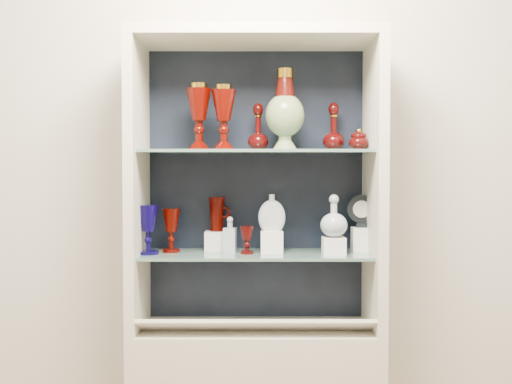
{
  "coord_description": "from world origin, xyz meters",
  "views": [
    {
      "loc": [
        0.0,
        -1.06,
        1.39
      ],
      "look_at": [
        0.0,
        1.53,
        1.3
      ],
      "focal_mm": 45.0,
      "sensor_mm": 36.0,
      "label": 1
    }
  ],
  "objects_px": {
    "lidded_bowl": "(359,139)",
    "ruby_goblet_small": "(247,240)",
    "cobalt_goblet": "(148,230)",
    "ruby_goblet_tall": "(171,230)",
    "clear_square_bottle": "(230,234)",
    "pedestal_lamp_right": "(224,117)",
    "flat_flask": "(272,212)",
    "clear_round_decanter": "(334,217)",
    "enamel_urn": "(285,110)",
    "pedestal_lamp_left": "(199,117)",
    "ruby_decanter_b": "(334,125)",
    "ruby_pitcher": "(217,214)",
    "cameo_medallion": "(362,211)",
    "ruby_decanter_a": "(258,124)"
  },
  "relations": [
    {
      "from": "clear_square_bottle",
      "to": "ruby_goblet_tall",
      "type": "bearing_deg",
      "value": -179.43
    },
    {
      "from": "enamel_urn",
      "to": "ruby_decanter_a",
      "type": "distance_m",
      "value": 0.14
    },
    {
      "from": "lidded_bowl",
      "to": "flat_flask",
      "type": "xyz_separation_m",
      "value": [
        -0.36,
        -0.02,
        -0.3
      ]
    },
    {
      "from": "lidded_bowl",
      "to": "ruby_pitcher",
      "type": "height_order",
      "value": "lidded_bowl"
    },
    {
      "from": "pedestal_lamp_right",
      "to": "flat_flask",
      "type": "distance_m",
      "value": 0.43
    },
    {
      "from": "lidded_bowl",
      "to": "ruby_goblet_small",
      "type": "distance_m",
      "value": 0.62
    },
    {
      "from": "cameo_medallion",
      "to": "ruby_goblet_tall",
      "type": "bearing_deg",
      "value": -168.63
    },
    {
      "from": "pedestal_lamp_left",
      "to": "flat_flask",
      "type": "distance_m",
      "value": 0.49
    },
    {
      "from": "clear_round_decanter",
      "to": "cameo_medallion",
      "type": "xyz_separation_m",
      "value": [
        0.13,
        0.11,
        0.02
      ]
    },
    {
      "from": "enamel_urn",
      "to": "ruby_decanter_a",
      "type": "height_order",
      "value": "enamel_urn"
    },
    {
      "from": "lidded_bowl",
      "to": "cobalt_goblet",
      "type": "height_order",
      "value": "lidded_bowl"
    },
    {
      "from": "ruby_decanter_b",
      "to": "flat_flask",
      "type": "bearing_deg",
      "value": -160.57
    },
    {
      "from": "ruby_decanter_b",
      "to": "cobalt_goblet",
      "type": "xyz_separation_m",
      "value": [
        -0.76,
        -0.13,
        -0.43
      ]
    },
    {
      "from": "ruby_decanter_b",
      "to": "ruby_pitcher",
      "type": "distance_m",
      "value": 0.62
    },
    {
      "from": "lidded_bowl",
      "to": "ruby_decanter_b",
      "type": "bearing_deg",
      "value": 142.99
    },
    {
      "from": "pedestal_lamp_right",
      "to": "ruby_decanter_b",
      "type": "xyz_separation_m",
      "value": [
        0.46,
        0.14,
        -0.02
      ]
    },
    {
      "from": "ruby_goblet_tall",
      "to": "clear_square_bottle",
      "type": "height_order",
      "value": "ruby_goblet_tall"
    },
    {
      "from": "ruby_decanter_b",
      "to": "clear_square_bottle",
      "type": "distance_m",
      "value": 0.63
    },
    {
      "from": "cobalt_goblet",
      "to": "ruby_goblet_tall",
      "type": "height_order",
      "value": "cobalt_goblet"
    },
    {
      "from": "cobalt_goblet",
      "to": "clear_round_decanter",
      "type": "xyz_separation_m",
      "value": [
        0.75,
        -0.01,
        0.05
      ]
    },
    {
      "from": "ruby_decanter_a",
      "to": "lidded_bowl",
      "type": "distance_m",
      "value": 0.42
    },
    {
      "from": "cobalt_goblet",
      "to": "clear_square_bottle",
      "type": "height_order",
      "value": "cobalt_goblet"
    },
    {
      "from": "lidded_bowl",
      "to": "ruby_goblet_tall",
      "type": "height_order",
      "value": "lidded_bowl"
    },
    {
      "from": "cobalt_goblet",
      "to": "ruby_goblet_tall",
      "type": "distance_m",
      "value": 0.11
    },
    {
      "from": "pedestal_lamp_right",
      "to": "pedestal_lamp_left",
      "type": "bearing_deg",
      "value": 163.39
    },
    {
      "from": "ruby_decanter_a",
      "to": "clear_square_bottle",
      "type": "distance_m",
      "value": 0.47
    },
    {
      "from": "cobalt_goblet",
      "to": "cameo_medallion",
      "type": "bearing_deg",
      "value": 6.07
    },
    {
      "from": "ruby_goblet_small",
      "to": "enamel_urn",
      "type": "bearing_deg",
      "value": 8.76
    },
    {
      "from": "ruby_decanter_a",
      "to": "clear_round_decanter",
      "type": "bearing_deg",
      "value": -21.09
    },
    {
      "from": "ruby_decanter_b",
      "to": "ruby_goblet_tall",
      "type": "xyz_separation_m",
      "value": [
        -0.68,
        -0.06,
        -0.44
      ]
    },
    {
      "from": "cobalt_goblet",
      "to": "ruby_goblet_tall",
      "type": "xyz_separation_m",
      "value": [
        0.08,
        0.07,
        -0.01
      ]
    },
    {
      "from": "pedestal_lamp_left",
      "to": "ruby_goblet_tall",
      "type": "height_order",
      "value": "pedestal_lamp_left"
    },
    {
      "from": "flat_flask",
      "to": "cameo_medallion",
      "type": "bearing_deg",
      "value": 11.28
    },
    {
      "from": "ruby_decanter_b",
      "to": "clear_square_bottle",
      "type": "relative_size",
      "value": 1.46
    },
    {
      "from": "enamel_urn",
      "to": "cobalt_goblet",
      "type": "height_order",
      "value": "enamel_urn"
    },
    {
      "from": "cobalt_goblet",
      "to": "ruby_goblet_tall",
      "type": "relative_size",
      "value": 1.1
    },
    {
      "from": "enamel_urn",
      "to": "pedestal_lamp_left",
      "type": "bearing_deg",
      "value": -177.38
    },
    {
      "from": "enamel_urn",
      "to": "ruby_decanter_b",
      "type": "xyz_separation_m",
      "value": [
        0.21,
        0.1,
        -0.06
      ]
    },
    {
      "from": "clear_round_decanter",
      "to": "flat_flask",
      "type": "bearing_deg",
      "value": 168.13
    },
    {
      "from": "pedestal_lamp_right",
      "to": "ruby_decanter_b",
      "type": "height_order",
      "value": "pedestal_lamp_right"
    },
    {
      "from": "lidded_bowl",
      "to": "enamel_urn",
      "type": "bearing_deg",
      "value": -175.36
    },
    {
      "from": "clear_square_bottle",
      "to": "clear_round_decanter",
      "type": "xyz_separation_m",
      "value": [
        0.42,
        -0.08,
        0.08
      ]
    },
    {
      "from": "enamel_urn",
      "to": "flat_flask",
      "type": "relative_size",
      "value": 2.11
    },
    {
      "from": "clear_round_decanter",
      "to": "ruby_decanter_b",
      "type": "bearing_deg",
      "value": 84.04
    },
    {
      "from": "clear_square_bottle",
      "to": "clear_round_decanter",
      "type": "bearing_deg",
      "value": -11.31
    },
    {
      "from": "pedestal_lamp_right",
      "to": "ruby_goblet_tall",
      "type": "bearing_deg",
      "value": 160.49
    },
    {
      "from": "cobalt_goblet",
      "to": "clear_square_bottle",
      "type": "relative_size",
      "value": 1.35
    },
    {
      "from": "ruby_decanter_b",
      "to": "clear_square_bottle",
      "type": "xyz_separation_m",
      "value": [
        -0.43,
        -0.06,
        -0.45
      ]
    },
    {
      "from": "enamel_urn",
      "to": "ruby_pitcher",
      "type": "xyz_separation_m",
      "value": [
        -0.28,
        0.1,
        -0.43
      ]
    },
    {
      "from": "pedestal_lamp_left",
      "to": "cameo_medallion",
      "type": "height_order",
      "value": "pedestal_lamp_left"
    }
  ]
}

